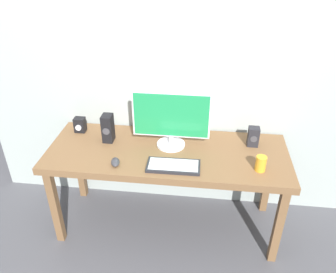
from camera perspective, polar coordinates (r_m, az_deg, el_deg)
The scene contains 10 objects.
ground_plane at distance 2.91m, azimuth -0.11°, elevation -14.43°, with size 6.00×6.00×0.00m, color #4C4C51.
wall_back at distance 2.48m, azimuth 0.95°, elevation 17.58°, with size 3.14×0.04×3.00m, color #9EA8A3.
desk at distance 2.49m, azimuth -0.13°, elevation -3.76°, with size 1.75×0.66×0.73m.
monitor at distance 2.40m, azimuth 0.55°, elevation 3.05°, with size 0.56×0.21×0.42m.
keyboard_primary at distance 2.27m, azimuth 0.93°, elevation -5.01°, with size 0.36×0.17×0.02m.
mouse at distance 2.32m, azimuth -8.95°, elevation -4.31°, with size 0.06×0.10×0.04m, color #333338.
speaker_right at distance 2.55m, azimuth 14.29°, elevation -0.01°, with size 0.08×0.07×0.15m.
speaker_left at distance 2.55m, azimuth -10.18°, elevation 1.40°, with size 0.08×0.10×0.21m.
audio_controller at distance 2.74m, azimuth -14.74°, elevation 1.93°, with size 0.08×0.08×0.12m.
coffee_mug at distance 2.30m, azimuth 15.48°, elevation -4.45°, with size 0.07×0.07×0.11m, color orange.
Camera 1 is at (0.25, -2.02, 2.08)m, focal length 35.87 mm.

